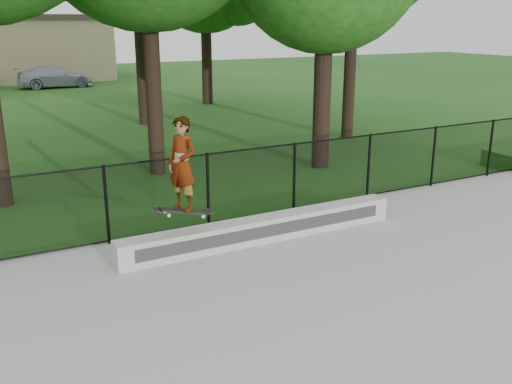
{
  "coord_description": "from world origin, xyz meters",
  "views": [
    {
      "loc": [
        -6.24,
        -4.01,
        4.04
      ],
      "look_at": [
        -1.84,
        4.2,
        1.2
      ],
      "focal_mm": 40.0,
      "sensor_mm": 36.0,
      "label": 1
    }
  ],
  "objects": [
    {
      "name": "car_c",
      "position": [
        -0.42,
        32.7,
        0.64
      ],
      "size": [
        4.07,
        1.87,
        1.27
      ],
      "primitive_type": "imported",
      "rotation": [
        0.0,
        0.0,
        1.59
      ],
      "color": "#ABB0C1",
      "rests_on": "ground"
    },
    {
      "name": "distant_building",
      "position": [
        -2.0,
        38.0,
        2.16
      ],
      "size": [
        12.4,
        6.4,
        4.3
      ],
      "color": "tan",
      "rests_on": "ground"
    },
    {
      "name": "skater_airborne",
      "position": [
        -3.06,
        4.45,
        1.74
      ],
      "size": [
        0.82,
        0.67,
        1.74
      ],
      "color": "black",
      "rests_on": "ground"
    },
    {
      "name": "chainlink_fence",
      "position": [
        0.0,
        5.9,
        0.81
      ],
      "size": [
        16.06,
        0.06,
        1.5
      ],
      "color": "black",
      "rests_on": "concrete_slab"
    },
    {
      "name": "grind_ledge",
      "position": [
        -1.42,
        4.7,
        0.29
      ],
      "size": [
        5.57,
        0.4,
        0.45
      ],
      "primitive_type": "cube",
      "color": "#A7A7A2",
      "rests_on": "concrete_slab"
    }
  ]
}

